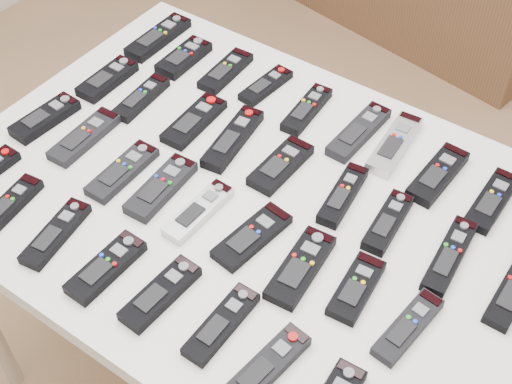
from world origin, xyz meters
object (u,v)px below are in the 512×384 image
Objects in this scene: table at (256,217)px; remote_15 at (343,195)px; remote_19 at (45,118)px; remote_14 at (281,165)px; remote_25 at (300,267)px; remote_31 at (106,267)px; remote_10 at (107,79)px; remote_24 at (252,236)px; remote_17 at (450,256)px; remote_12 at (194,121)px; remote_23 at (199,211)px; remote_22 at (161,187)px; remote_26 at (356,288)px; remote_11 at (141,98)px; remote_16 at (388,222)px; remote_29 at (9,205)px; remote_34 at (266,368)px; remote_2 at (226,71)px; remote_1 at (184,58)px; remote_0 at (158,37)px; remote_27 at (408,327)px; remote_13 at (233,139)px; remote_5 at (359,132)px; remote_3 at (266,86)px; remote_20 at (85,137)px; remote_21 at (122,171)px; remote_4 at (307,109)px; remote_8 at (492,201)px; remote_32 at (161,293)px; remote_33 at (221,324)px; remote_6 at (394,144)px; remote_30 at (56,233)px.

remote_15 reaches higher than table.
remote_14 is at bearing 23.25° from remote_19.
remote_25 is 0.36m from remote_31.
remote_24 is (0.56, -0.19, -0.00)m from remote_10.
remote_12 is at bearing 173.71° from remote_17.
remote_22 is at bearing 178.83° from remote_23.
table is at bearing -152.40° from remote_15.
remote_22 is 0.45m from remote_26.
remote_11 is 0.64m from remote_16.
remote_29 is 0.62m from remote_34.
remote_2 is 1.01× the size of remote_11.
remote_15 is at bearing -17.89° from remote_1.
remote_10 is at bearing -119.85° from remote_1.
remote_0 is 1.10× the size of remote_22.
remote_15 is 0.32m from remote_27.
remote_10 is at bearing -140.30° from remote_2.
remote_13 is at bearing 173.11° from remote_17.
remote_3 is at bearing 178.68° from remote_5.
remote_5 is at bearing 17.97° from remote_11.
remote_20 is at bearing -169.51° from table.
remote_25 is (0.09, -0.38, -0.00)m from remote_5.
remote_0 is at bearing 117.17° from remote_11.
remote_0 and remote_1 have the same top height.
remote_5 reaches higher than remote_17.
remote_10 is 0.90× the size of remote_21.
remote_4 is 0.45m from remote_8.
remote_16 is at bearing 19.44° from table.
remote_20 is (-0.40, -0.17, -0.00)m from remote_14.
remote_1 reaches higher than remote_12.
remote_15 is at bearing 1.83° from remote_14.
remote_32 reaches higher than remote_12.
remote_31 is (0.05, -0.21, -0.00)m from remote_22.
remote_23 is 0.95× the size of remote_34.
remote_12 is at bearing 133.73° from remote_33.
remote_15 is 1.13× the size of remote_26.
remote_2 is (0.11, 0.02, -0.00)m from remote_1.
remote_31 reaches higher than remote_26.
remote_1 and remote_32 have the same top height.
remote_12 is 0.36m from remote_24.
remote_13 and remote_19 have the same top height.
remote_8 is 0.36m from remote_27.
remote_2 is 0.62m from remote_31.
remote_15 is at bearing 19.15° from remote_19.
remote_2 is 0.96× the size of remote_24.
remote_3 is 0.61m from remote_17.
remote_6 reaches higher than remote_26.
remote_11 is at bearing -85.37° from remote_1.
remote_21 and remote_30 have the same top height.
remote_16 is at bearing -129.67° from remote_8.
remote_0 is 1.13× the size of remote_8.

